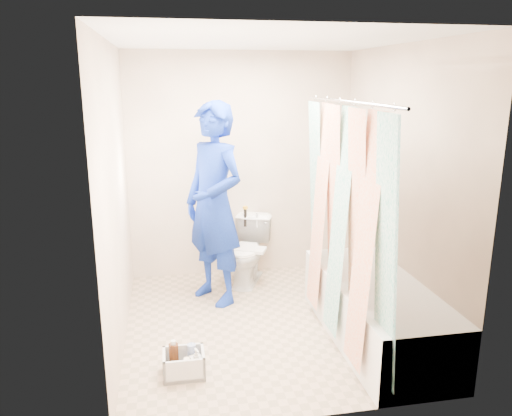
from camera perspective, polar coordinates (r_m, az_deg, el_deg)
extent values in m
plane|color=tan|center=(4.56, 0.98, -13.07)|extent=(2.60, 2.60, 0.00)
cube|color=white|center=(4.05, 1.13, 18.63)|extent=(2.40, 2.60, 0.02)
cube|color=beige|center=(5.40, -1.72, 4.80)|extent=(2.40, 0.02, 2.40)
cube|color=beige|center=(2.92, 6.16, -3.70)|extent=(2.40, 0.02, 2.40)
cube|color=beige|center=(4.08, -15.72, 1.08)|extent=(0.02, 2.60, 2.40)
cube|color=beige|center=(4.53, 16.10, 2.36)|extent=(0.02, 2.60, 2.40)
cube|color=white|center=(4.32, 13.50, -11.40)|extent=(0.70, 1.75, 0.50)
cube|color=white|center=(4.24, 13.67, -8.84)|extent=(0.58, 1.63, 0.06)
cylinder|color=silver|center=(3.78, 10.36, 11.87)|extent=(0.02, 1.90, 0.02)
cube|color=silver|center=(3.93, 9.75, -1.80)|extent=(0.06, 1.75, 1.80)
imported|color=white|center=(5.30, -0.94, -4.95)|extent=(0.62, 0.77, 0.69)
cube|color=white|center=(5.18, -1.25, -4.72)|extent=(0.46, 0.34, 0.03)
cylinder|color=black|center=(5.39, -1.23, -1.08)|extent=(0.03, 0.03, 0.20)
cylinder|color=gold|center=(5.36, -1.23, 0.05)|extent=(0.06, 0.06, 0.03)
cylinder|color=silver|center=(5.37, 0.10, -1.36)|extent=(0.03, 0.03, 0.17)
imported|color=#0E1793|center=(4.72, -4.80, 0.40)|extent=(0.78, 0.84, 1.93)
cube|color=silver|center=(3.90, -8.20, -18.12)|extent=(0.30, 0.24, 0.03)
cube|color=silver|center=(3.86, -10.42, -17.28)|extent=(0.02, 0.24, 0.18)
cube|color=silver|center=(3.87, -6.06, -17.06)|extent=(0.02, 0.24, 0.18)
cube|color=silver|center=(3.77, -8.17, -18.06)|extent=(0.30, 0.02, 0.18)
cube|color=silver|center=(3.96, -8.31, -16.35)|extent=(0.30, 0.02, 0.18)
cylinder|color=#411F0D|center=(3.87, -9.37, -16.41)|extent=(0.07, 0.07, 0.20)
cylinder|color=white|center=(3.89, -7.36, -16.37)|extent=(0.06, 0.06, 0.18)
cylinder|color=#F3E7BE|center=(3.82, -7.90, -17.49)|extent=(0.04, 0.04, 0.13)
cylinder|color=#411F0D|center=(3.82, -9.29, -18.09)|extent=(0.06, 0.06, 0.06)
cylinder|color=gold|center=(3.81, -9.32, -17.63)|extent=(0.06, 0.06, 0.01)
imported|color=silver|center=(3.81, -6.82, -16.96)|extent=(0.11, 0.11, 0.19)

